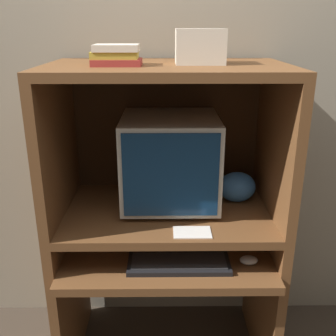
% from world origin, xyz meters
% --- Properties ---
extents(wall_back, '(6.00, 0.06, 2.60)m').
position_xyz_m(wall_back, '(0.00, 0.66, 1.30)').
color(wall_back, gray).
rests_on(wall_back, ground_plane).
extents(desk_base, '(0.97, 0.66, 0.65)m').
position_xyz_m(desk_base, '(0.00, 0.25, 0.40)').
color(desk_base, brown).
rests_on(desk_base, ground_plane).
extents(desk_monitor_shelf, '(0.97, 0.60, 0.16)m').
position_xyz_m(desk_monitor_shelf, '(0.00, 0.30, 0.77)').
color(desk_monitor_shelf, brown).
rests_on(desk_monitor_shelf, desk_base).
extents(hutch_upper, '(0.97, 0.60, 0.63)m').
position_xyz_m(hutch_upper, '(0.00, 0.33, 1.23)').
color(hutch_upper, brown).
rests_on(hutch_upper, desk_monitor_shelf).
extents(crt_monitor, '(0.42, 0.41, 0.40)m').
position_xyz_m(crt_monitor, '(0.01, 0.36, 1.02)').
color(crt_monitor, beige).
rests_on(crt_monitor, desk_monitor_shelf).
extents(keyboard, '(0.42, 0.16, 0.03)m').
position_xyz_m(keyboard, '(0.05, 0.09, 0.66)').
color(keyboard, black).
rests_on(keyboard, desk_base).
extents(mouse, '(0.08, 0.05, 0.03)m').
position_xyz_m(mouse, '(0.34, 0.10, 0.67)').
color(mouse, '#B7B7B7').
rests_on(mouse, desk_base).
extents(snack_bag, '(0.17, 0.13, 0.14)m').
position_xyz_m(snack_bag, '(0.32, 0.38, 0.88)').
color(snack_bag, '#336BB7').
rests_on(snack_bag, desk_monitor_shelf).
extents(book_stack, '(0.19, 0.15, 0.08)m').
position_xyz_m(book_stack, '(-0.19, 0.24, 1.48)').
color(book_stack, maroon).
rests_on(book_stack, hutch_upper).
extents(paper_card, '(0.15, 0.10, 0.00)m').
position_xyz_m(paper_card, '(0.10, 0.08, 0.81)').
color(paper_card, white).
rests_on(paper_card, desk_monitor_shelf).
extents(storage_box, '(0.19, 0.16, 0.13)m').
position_xyz_m(storage_box, '(0.13, 0.31, 1.51)').
color(storage_box, beige).
rests_on(storage_box, hutch_upper).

